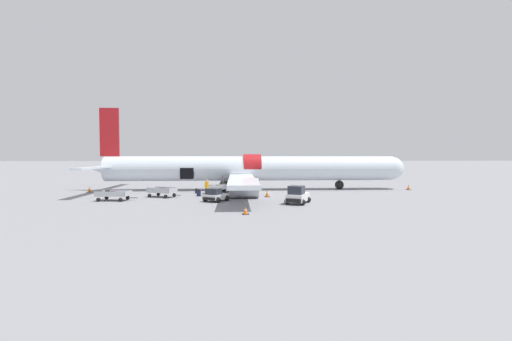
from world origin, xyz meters
TOP-DOWN VIEW (x-y plane):
  - ground_plane at (0.00, 0.00)m, footprint 500.00×500.00m
  - airplane at (-0.63, 3.62)m, footprint 41.18×35.92m
  - baggage_tug_lead at (-4.23, -7.63)m, footprint 2.65×2.82m
  - baggage_tug_mid at (3.56, -9.73)m, footprint 2.76×3.40m
  - baggage_cart_loading at (-4.46, -0.79)m, footprint 3.56×2.24m
  - baggage_cart_queued at (-10.18, -3.84)m, footprint 3.90×2.70m
  - baggage_cart_empty at (-14.44, -6.43)m, footprint 4.13×2.30m
  - ground_crew_loader_a at (-1.34, 1.42)m, footprint 0.55×0.55m
  - ground_crew_loader_b at (-5.44, -3.18)m, footprint 0.45×0.64m
  - ground_crew_driver at (-0.88, -0.62)m, footprint 0.64×0.51m
  - suitcase_on_tarmac_upright at (-6.33, -3.27)m, footprint 0.48×0.40m
  - suitcase_on_tarmac_spare at (-6.91, -0.34)m, footprint 0.37×0.27m
  - safety_cone_nose at (20.58, 2.36)m, footprint 0.59×0.59m
  - safety_cone_engine_left at (-1.47, -15.24)m, footprint 0.53×0.53m
  - safety_cone_wingtip at (1.22, -4.28)m, footprint 0.56×0.56m
  - safety_cone_tail at (-20.21, 1.66)m, footprint 0.60×0.60m

SIDE VIEW (x-z plane):
  - ground_plane at x=0.00m, z-range 0.00..0.00m
  - suitcase_on_tarmac_spare at x=-6.91m, z-range -0.05..0.54m
  - safety_cone_engine_left at x=-1.47m, z-range -0.02..0.58m
  - safety_cone_nose at x=20.58m, z-range -0.02..0.67m
  - suitcase_on_tarmac_upright at x=-6.33m, z-range -0.05..0.71m
  - safety_cone_tail at x=-20.21m, z-range -0.02..0.73m
  - safety_cone_wingtip at x=1.22m, z-range -0.02..0.77m
  - baggage_cart_empty at x=-14.44m, z-range -0.02..1.02m
  - baggage_cart_loading at x=-4.46m, z-range 0.02..1.05m
  - baggage_cart_queued at x=-10.18m, z-range 0.01..1.07m
  - baggage_tug_lead at x=-4.23m, z-range -0.09..1.22m
  - baggage_tug_mid at x=3.56m, z-range -0.12..1.59m
  - ground_crew_loader_a at x=-1.34m, z-range 0.04..1.77m
  - ground_crew_driver at x=-0.88m, z-range 0.05..1.88m
  - ground_crew_loader_b at x=-5.44m, z-range 0.05..1.90m
  - airplane at x=-0.63m, z-range -2.60..8.00m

